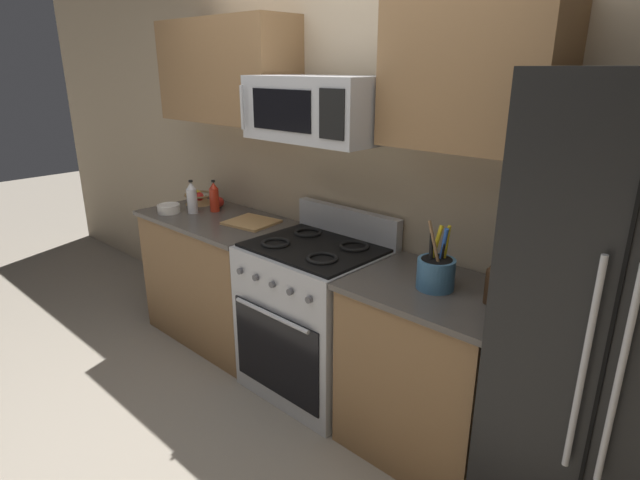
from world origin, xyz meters
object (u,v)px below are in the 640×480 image
(microwave, at_px, (318,109))
(fruit_basket, at_px, (199,197))
(range_oven, at_px, (315,317))
(prep_bowl, at_px, (169,208))
(cutting_board, at_px, (251,222))
(bottle_soy, at_px, (493,282))
(bottle_hot_sauce, at_px, (214,197))
(utensil_crock, at_px, (436,272))
(refrigerator, at_px, (630,341))
(apple_loose, at_px, (219,202))
(bottle_vinegar, at_px, (192,198))

(microwave, distance_m, fruit_basket, 1.52)
(range_oven, relative_size, prep_bowl, 6.80)
(microwave, xyz_separation_m, cutting_board, (-0.64, 0.04, -0.77))
(bottle_soy, distance_m, bottle_hot_sauce, 2.12)
(microwave, xyz_separation_m, prep_bowl, (-1.27, -0.19, -0.74))
(range_oven, xyz_separation_m, cutting_board, (-0.64, 0.07, 0.44))
(bottle_hot_sauce, relative_size, prep_bowl, 1.41)
(utensil_crock, relative_size, prep_bowl, 2.09)
(fruit_basket, xyz_separation_m, cutting_board, (0.68, -0.06, -0.04))
(refrigerator, relative_size, prep_bowl, 11.84)
(microwave, bearing_deg, prep_bowl, -171.44)
(apple_loose, xyz_separation_m, cutting_board, (0.49, -0.10, -0.03))
(range_oven, relative_size, bottle_soy, 5.13)
(bottle_vinegar, bearing_deg, refrigerator, 0.65)
(cutting_board, distance_m, bottle_hot_sauce, 0.43)
(microwave, height_order, bottle_hot_sauce, microwave)
(apple_loose, height_order, bottle_hot_sauce, bottle_hot_sauce)
(utensil_crock, relative_size, apple_loose, 4.37)
(microwave, height_order, utensil_crock, microwave)
(refrigerator, distance_m, apple_loose, 2.74)
(utensil_crock, bearing_deg, microwave, 177.07)
(bottle_vinegar, relative_size, prep_bowl, 1.46)
(cutting_board, relative_size, bottle_hot_sauce, 1.36)
(prep_bowl, bearing_deg, cutting_board, 20.19)
(apple_loose, height_order, bottle_soy, bottle_soy)
(bottle_vinegar, height_order, prep_bowl, bottle_vinegar)
(refrigerator, relative_size, apple_loose, 24.80)
(fruit_basket, bearing_deg, prep_bowl, -79.23)
(microwave, relative_size, bottle_vinegar, 3.28)
(prep_bowl, bearing_deg, utensil_crock, 4.19)
(utensil_crock, height_order, bottle_hot_sauce, utensil_crock)
(microwave, relative_size, bottle_hot_sauce, 3.41)
(fruit_basket, distance_m, bottle_vinegar, 0.26)
(fruit_basket, distance_m, bottle_hot_sauce, 0.27)
(utensil_crock, distance_m, bottle_soy, 0.27)
(cutting_board, height_order, bottle_hot_sauce, bottle_hot_sauce)
(range_oven, distance_m, bottle_soy, 1.18)
(utensil_crock, distance_m, prep_bowl, 2.07)
(bottle_vinegar, bearing_deg, bottle_hot_sauce, 57.64)
(bottle_vinegar, distance_m, prep_bowl, 0.19)
(bottle_vinegar, bearing_deg, microwave, 3.81)
(refrigerator, distance_m, utensil_crock, 0.81)
(apple_loose, relative_size, bottle_soy, 0.36)
(utensil_crock, height_order, cutting_board, utensil_crock)
(apple_loose, relative_size, cutting_board, 0.25)
(range_oven, height_order, fruit_basket, range_oven)
(apple_loose, distance_m, bottle_soy, 2.19)
(microwave, bearing_deg, bottle_hot_sauce, 177.13)
(range_oven, bearing_deg, bottle_soy, 0.88)
(bottle_hot_sauce, bearing_deg, refrigerator, -2.11)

